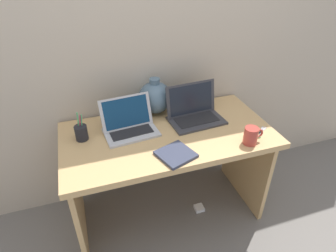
{
  "coord_description": "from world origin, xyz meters",
  "views": [
    {
      "loc": [
        -0.48,
        -1.44,
        1.77
      ],
      "look_at": [
        0.0,
        0.0,
        0.79
      ],
      "focal_mm": 30.48,
      "sensor_mm": 36.0,
      "label": 1
    }
  ],
  "objects_px": {
    "laptop_left": "(129,123)",
    "pen_cup": "(81,132)",
    "laptop_right": "(194,110)",
    "coffee_mug": "(251,136)",
    "scissors": "(259,134)",
    "power_brick": "(199,208)",
    "green_vase": "(155,97)",
    "notebook_stack": "(176,154)"
  },
  "relations": [
    {
      "from": "green_vase",
      "to": "scissors",
      "type": "xyz_separation_m",
      "value": [
        0.54,
        -0.49,
        -0.11
      ]
    },
    {
      "from": "laptop_left",
      "to": "laptop_right",
      "type": "bearing_deg",
      "value": 1.19
    },
    {
      "from": "pen_cup",
      "to": "power_brick",
      "type": "xyz_separation_m",
      "value": [
        0.76,
        -0.16,
        -0.78
      ]
    },
    {
      "from": "coffee_mug",
      "to": "pen_cup",
      "type": "relative_size",
      "value": 0.69
    },
    {
      "from": "laptop_left",
      "to": "pen_cup",
      "type": "relative_size",
      "value": 1.92
    },
    {
      "from": "scissors",
      "to": "pen_cup",
      "type": "bearing_deg",
      "value": 164.26
    },
    {
      "from": "green_vase",
      "to": "power_brick",
      "type": "distance_m",
      "value": 0.94
    },
    {
      "from": "laptop_left",
      "to": "notebook_stack",
      "type": "xyz_separation_m",
      "value": [
        0.2,
        -0.34,
        -0.05
      ]
    },
    {
      "from": "laptop_left",
      "to": "power_brick",
      "type": "xyz_separation_m",
      "value": [
        0.47,
        -0.17,
        -0.78
      ]
    },
    {
      "from": "scissors",
      "to": "green_vase",
      "type": "bearing_deg",
      "value": 137.87
    },
    {
      "from": "coffee_mug",
      "to": "scissors",
      "type": "relative_size",
      "value": 0.93
    },
    {
      "from": "laptop_left",
      "to": "coffee_mug",
      "type": "distance_m",
      "value": 0.76
    },
    {
      "from": "green_vase",
      "to": "power_brick",
      "type": "relative_size",
      "value": 3.63
    },
    {
      "from": "notebook_stack",
      "to": "scissors",
      "type": "relative_size",
      "value": 1.4
    },
    {
      "from": "scissors",
      "to": "power_brick",
      "type": "relative_size",
      "value": 1.93
    },
    {
      "from": "notebook_stack",
      "to": "coffee_mug",
      "type": "height_order",
      "value": "coffee_mug"
    },
    {
      "from": "laptop_right",
      "to": "coffee_mug",
      "type": "xyz_separation_m",
      "value": [
        0.21,
        -0.38,
        -0.01
      ]
    },
    {
      "from": "green_vase",
      "to": "pen_cup",
      "type": "distance_m",
      "value": 0.56
    },
    {
      "from": "laptop_right",
      "to": "green_vase",
      "type": "xyz_separation_m",
      "value": [
        -0.22,
        0.18,
        0.05
      ]
    },
    {
      "from": "scissors",
      "to": "laptop_right",
      "type": "bearing_deg",
      "value": 135.48
    },
    {
      "from": "laptop_left",
      "to": "pen_cup",
      "type": "height_order",
      "value": "laptop_left"
    },
    {
      "from": "pen_cup",
      "to": "coffee_mug",
      "type": "bearing_deg",
      "value": -20.7
    },
    {
      "from": "coffee_mug",
      "to": "laptop_left",
      "type": "bearing_deg",
      "value": 151.18
    },
    {
      "from": "notebook_stack",
      "to": "green_vase",
      "type": "bearing_deg",
      "value": 86.53
    },
    {
      "from": "coffee_mug",
      "to": "power_brick",
      "type": "relative_size",
      "value": 1.81
    },
    {
      "from": "notebook_stack",
      "to": "scissors",
      "type": "xyz_separation_m",
      "value": [
        0.57,
        0.04,
        -0.01
      ]
    },
    {
      "from": "notebook_stack",
      "to": "scissors",
      "type": "height_order",
      "value": "notebook_stack"
    },
    {
      "from": "green_vase",
      "to": "coffee_mug",
      "type": "xyz_separation_m",
      "value": [
        0.44,
        -0.55,
        -0.06
      ]
    },
    {
      "from": "coffee_mug",
      "to": "scissors",
      "type": "distance_m",
      "value": 0.13
    },
    {
      "from": "pen_cup",
      "to": "power_brick",
      "type": "height_order",
      "value": "pen_cup"
    },
    {
      "from": "coffee_mug",
      "to": "power_brick",
      "type": "height_order",
      "value": "coffee_mug"
    },
    {
      "from": "laptop_right",
      "to": "coffee_mug",
      "type": "relative_size",
      "value": 2.98
    },
    {
      "from": "green_vase",
      "to": "notebook_stack",
      "type": "distance_m",
      "value": 0.54
    },
    {
      "from": "laptop_right",
      "to": "pen_cup",
      "type": "bearing_deg",
      "value": -179.07
    },
    {
      "from": "laptop_left",
      "to": "power_brick",
      "type": "distance_m",
      "value": 0.93
    },
    {
      "from": "notebook_stack",
      "to": "pen_cup",
      "type": "height_order",
      "value": "pen_cup"
    },
    {
      "from": "scissors",
      "to": "power_brick",
      "type": "xyz_separation_m",
      "value": [
        -0.31,
        0.14,
        -0.73
      ]
    },
    {
      "from": "laptop_right",
      "to": "coffee_mug",
      "type": "height_order",
      "value": "laptop_right"
    },
    {
      "from": "laptop_right",
      "to": "notebook_stack",
      "type": "height_order",
      "value": "laptop_right"
    },
    {
      "from": "laptop_left",
      "to": "pen_cup",
      "type": "distance_m",
      "value": 0.3
    },
    {
      "from": "laptop_right",
      "to": "power_brick",
      "type": "distance_m",
      "value": 0.81
    },
    {
      "from": "scissors",
      "to": "coffee_mug",
      "type": "bearing_deg",
      "value": -148.85
    }
  ]
}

